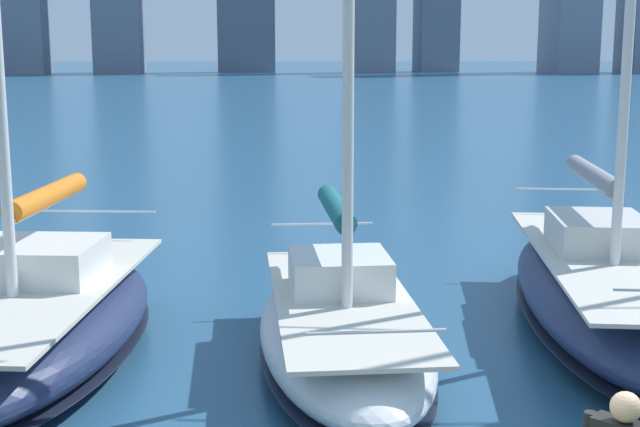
# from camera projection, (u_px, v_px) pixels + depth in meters

# --- Properties ---
(sailboat_grey) EXTENTS (4.02, 8.99, 9.63)m
(sailboat_grey) POSITION_uv_depth(u_px,v_px,m) (602.00, 289.00, 14.83)
(sailboat_grey) COLOR navy
(sailboat_grey) RESTS_ON ground
(sailboat_teal) EXTENTS (2.48, 6.87, 11.17)m
(sailboat_teal) POSITION_uv_depth(u_px,v_px,m) (342.00, 324.00, 13.20)
(sailboat_teal) COLOR silver
(sailboat_teal) RESTS_ON ground
(sailboat_orange) EXTENTS (4.04, 7.87, 10.60)m
(sailboat_orange) POSITION_uv_depth(u_px,v_px,m) (31.00, 322.00, 13.16)
(sailboat_orange) COLOR navy
(sailboat_orange) RESTS_ON ground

